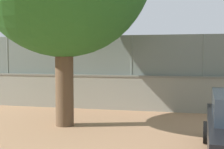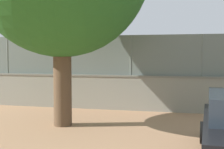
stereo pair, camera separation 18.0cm
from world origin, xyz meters
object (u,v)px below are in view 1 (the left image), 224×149
Objects in this scene: player_near_wall_returning at (98,76)px; sports_ball at (25,83)px; courtside_bench at (119,93)px; player_foreground_swinging at (167,79)px; player_at_service_line at (57,81)px.

sports_ball is (2.39, 6.63, 0.06)m from player_near_wall_returning.
courtside_bench is at bearing -177.51° from sports_ball.
courtside_bench is at bearing 61.33° from player_foreground_swinging.
player_near_wall_returning reaches higher than courtside_bench.
sports_ball is at bearing 2.49° from courtside_bench.
player_foreground_swinging is at bearing -149.96° from sports_ball.
player_at_service_line is 1.12× the size of player_near_wall_returning.
player_at_service_line reaches higher than sports_ball.
sports_ball is at bearing 31.46° from player_at_service_line.
player_at_service_line is at bearing 81.28° from player_near_wall_returning.
sports_ball is at bearing 30.04° from player_foreground_swinging.
sports_ball is at bearing 70.18° from player_near_wall_returning.
player_at_service_line is 1.78m from sports_ball.
player_foreground_swinging is at bearing 156.18° from player_near_wall_returning.
player_near_wall_returning is at bearing -98.72° from player_at_service_line.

